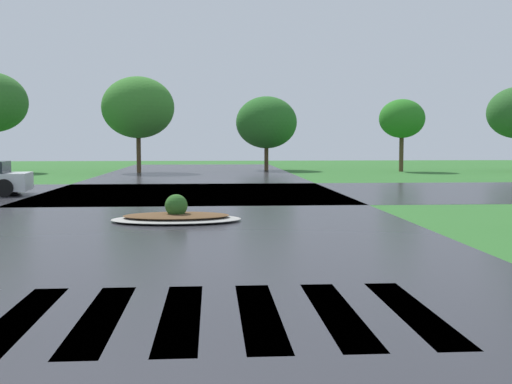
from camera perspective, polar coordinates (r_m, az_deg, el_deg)
name	(u,v)px	position (r m, az deg, el deg)	size (l,w,h in m)	color
asphalt_roadway	(175,233)	(13.69, -7.41, -3.73)	(11.36, 80.00, 0.01)	#2B2B30
asphalt_cross_road	(191,193)	(24.29, -5.93, -0.06)	(90.00, 10.22, 0.01)	#2B2B30
crosswalk_stripes	(141,316)	(7.38, -10.41, -11.04)	(6.75, 2.88, 0.01)	white
median_island	(176,216)	(15.65, -7.25, -2.19)	(3.20, 1.84, 0.68)	#9E9B93
background_treeline	(159,110)	(41.12, -8.82, 7.35)	(45.88, 6.99, 6.34)	#4C3823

